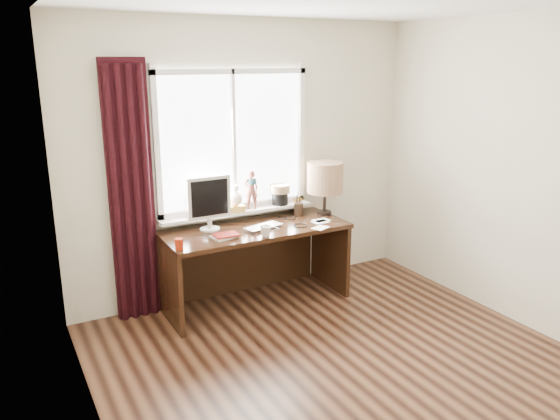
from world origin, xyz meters
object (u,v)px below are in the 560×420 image
desk (251,249)px  table_lamp (325,178)px  mug (266,231)px  red_cup (179,244)px  monitor (209,200)px  laptop (264,227)px

desk → table_lamp: 1.00m
mug → desk: bearing=84.2°
mug → red_cup: (-0.76, 0.05, -0.01)m
monitor → table_lamp: size_ratio=0.94×
laptop → table_lamp: bearing=-3.5°
monitor → mug: bearing=-49.3°
laptop → red_cup: 0.87m
red_cup → table_lamp: bearing=10.8°
mug → red_cup: size_ratio=1.17×
laptop → table_lamp: table_lamp is taller
laptop → monitor: bearing=141.8°
table_lamp → mug: bearing=-157.2°
mug → monitor: size_ratio=0.21×
laptop → red_cup: (-0.85, -0.17, 0.03)m
table_lamp → laptop: bearing=-169.5°
laptop → mug: mug is taller
red_cup → monitor: (0.41, 0.36, 0.23)m
desk → monitor: 0.65m
mug → table_lamp: table_lamp is taller
laptop → monitor: monitor is taller
red_cup → desk: size_ratio=0.05×
desk → monitor: (-0.39, 0.03, 0.52)m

